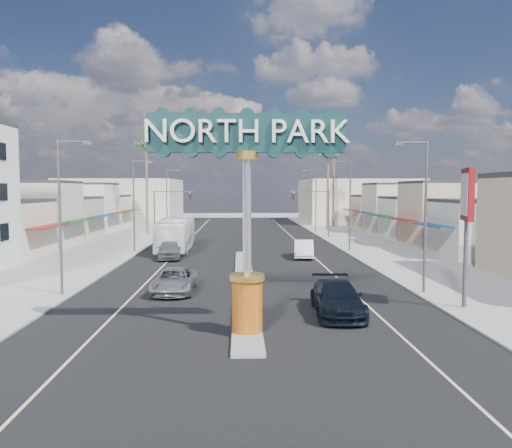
{
  "coord_description": "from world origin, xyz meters",
  "views": [
    {
      "loc": [
        -0.31,
        -18.85,
        6.2
      ],
      "look_at": [
        0.67,
        10.91,
        4.12
      ],
      "focal_mm": 35.0,
      "sensor_mm": 36.0,
      "label": 1
    }
  ],
  "objects": [
    {
      "name": "suv_left",
      "position": [
        -4.23,
        10.84,
        0.72
      ],
      "size": [
        2.45,
        5.19,
        1.43
      ],
      "primitive_type": "imported",
      "rotation": [
        0.0,
        0.0,
        -0.02
      ],
      "color": "#A0A0A4",
      "rests_on": "ground"
    },
    {
      "name": "streetlight_r_far",
      "position": [
        10.43,
        52.0,
        5.07
      ],
      "size": [
        2.03,
        0.22,
        9.0
      ],
      "color": "#47474C",
      "rests_on": "ground"
    },
    {
      "name": "gateway_sign",
      "position": [
        0.0,
        1.98,
        5.93
      ],
      "size": [
        8.2,
        1.5,
        9.15
      ],
      "color": "#BA2F0E",
      "rests_on": "median_island"
    },
    {
      "name": "ground",
      "position": [
        0.0,
        30.0,
        0.0
      ],
      "size": [
        160.0,
        160.0,
        0.0
      ],
      "primitive_type": "plane",
      "color": "gray",
      "rests_on": "ground"
    },
    {
      "name": "backdrop_far_right",
      "position": [
        22.0,
        75.0,
        4.0
      ],
      "size": [
        20.0,
        20.0,
        8.0
      ],
      "primitive_type": "cube",
      "color": "beige",
      "rests_on": "ground"
    },
    {
      "name": "city_bus",
      "position": [
        -6.75,
        31.69,
        1.67
      ],
      "size": [
        2.97,
        12.02,
        3.34
      ],
      "primitive_type": "imported",
      "rotation": [
        0.0,
        0.0,
        0.01
      ],
      "color": "white",
      "rests_on": "ground"
    },
    {
      "name": "car_parked_right",
      "position": [
        5.5,
        25.82,
        0.8
      ],
      "size": [
        2.21,
        4.99,
        1.59
      ],
      "primitive_type": "imported",
      "rotation": [
        0.0,
        0.0,
        -0.11
      ],
      "color": "white",
      "rests_on": "ground"
    },
    {
      "name": "traffic_signal_left",
      "position": [
        -9.18,
        43.99,
        4.27
      ],
      "size": [
        5.09,
        0.45,
        6.0
      ],
      "color": "#47474C",
      "rests_on": "ground"
    },
    {
      "name": "palm_right_mid",
      "position": [
        13.0,
        56.0,
        10.6
      ],
      "size": [
        2.6,
        2.6,
        12.1
      ],
      "color": "brown",
      "rests_on": "ground"
    },
    {
      "name": "streetlight_l_far",
      "position": [
        -10.43,
        52.0,
        5.07
      ],
      "size": [
        2.03,
        0.22,
        9.0
      ],
      "color": "#47474C",
      "rests_on": "ground"
    },
    {
      "name": "road",
      "position": [
        0.0,
        30.0,
        0.01
      ],
      "size": [
        20.0,
        120.0,
        0.01
      ],
      "primitive_type": "cube",
      "color": "black",
      "rests_on": "ground"
    },
    {
      "name": "storefront_row_left",
      "position": [
        -24.0,
        43.0,
        3.0
      ],
      "size": [
        12.0,
        42.0,
        6.0
      ],
      "primitive_type": "cube",
      "color": "beige",
      "rests_on": "ground"
    },
    {
      "name": "streetlight_r_near",
      "position": [
        10.43,
        10.0,
        5.07
      ],
      "size": [
        2.03,
        0.22,
        9.0
      ],
      "color": "#47474C",
      "rests_on": "ground"
    },
    {
      "name": "backdrop_far_left",
      "position": [
        -22.0,
        75.0,
        4.0
      ],
      "size": [
        20.0,
        20.0,
        8.0
      ],
      "primitive_type": "cube",
      "color": "#B7B29E",
      "rests_on": "ground"
    },
    {
      "name": "suv_right",
      "position": [
        4.51,
        5.36,
        0.82
      ],
      "size": [
        2.56,
        5.75,
        1.64
      ],
      "primitive_type": "imported",
      "rotation": [
        0.0,
        0.0,
        -0.05
      ],
      "color": "black",
      "rests_on": "ground"
    },
    {
      "name": "streetlight_l_near",
      "position": [
        -10.43,
        10.0,
        5.07
      ],
      "size": [
        2.03,
        0.22,
        9.0
      ],
      "color": "#47474C",
      "rests_on": "ground"
    },
    {
      "name": "palm_right_far",
      "position": [
        15.0,
        62.0,
        12.39
      ],
      "size": [
        2.6,
        2.6,
        14.1
      ],
      "color": "brown",
      "rests_on": "ground"
    },
    {
      "name": "storefront_row_right",
      "position": [
        24.0,
        43.0,
        3.0
      ],
      "size": [
        12.0,
        42.0,
        6.0
      ],
      "primitive_type": "cube",
      "color": "#B7B29E",
      "rests_on": "ground"
    },
    {
      "name": "streetlight_l_mid",
      "position": [
        -10.43,
        30.0,
        5.07
      ],
      "size": [
        2.03,
        0.22,
        9.0
      ],
      "color": "#47474C",
      "rests_on": "ground"
    },
    {
      "name": "car_parked_left",
      "position": [
        -6.55,
        25.46,
        0.85
      ],
      "size": [
        2.5,
        5.16,
        1.7
      ],
      "primitive_type": "imported",
      "rotation": [
        0.0,
        0.0,
        0.1
      ],
      "color": "slate",
      "rests_on": "ground"
    },
    {
      "name": "palm_left_far",
      "position": [
        -13.0,
        50.0,
        11.5
      ],
      "size": [
        2.6,
        2.6,
        13.1
      ],
      "color": "brown",
      "rests_on": "ground"
    },
    {
      "name": "sidewalk_left",
      "position": [
        -14.0,
        30.0,
        0.06
      ],
      "size": [
        8.0,
        120.0,
        0.12
      ],
      "primitive_type": "cube",
      "color": "gray",
      "rests_on": "ground"
    },
    {
      "name": "streetlight_r_mid",
      "position": [
        10.43,
        30.0,
        5.07
      ],
      "size": [
        2.03,
        0.22,
        9.0
      ],
      "color": "#47474C",
      "rests_on": "ground"
    },
    {
      "name": "median_island",
      "position": [
        0.0,
        14.0,
        0.08
      ],
      "size": [
        1.3,
        30.0,
        0.16
      ],
      "primitive_type": "cube",
      "color": "gray",
      "rests_on": "ground"
    },
    {
      "name": "traffic_signal_right",
      "position": [
        9.18,
        43.99,
        4.27
      ],
      "size": [
        5.09,
        0.45,
        6.0
      ],
      "color": "#47474C",
      "rests_on": "ground"
    },
    {
      "name": "sidewalk_right",
      "position": [
        14.0,
        30.0,
        0.06
      ],
      "size": [
        8.0,
        120.0,
        0.12
      ],
      "primitive_type": "cube",
      "color": "gray",
      "rests_on": "ground"
    },
    {
      "name": "bank_pylon_sign",
      "position": [
        11.27,
        6.16,
        5.52
      ],
      "size": [
        0.83,
        2.23,
        7.15
      ],
      "rotation": [
        0.0,
        0.0,
        -0.25
      ],
      "color": "#47474C",
      "rests_on": "sidewalk_right"
    }
  ]
}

